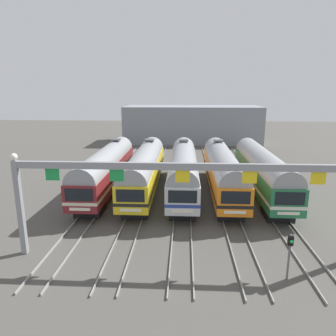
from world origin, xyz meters
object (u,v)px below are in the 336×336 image
object	(u,v)px
commuter_train_green	(262,170)
yard_signal_mast	(290,249)
commuter_train_orange	(222,169)
catenary_gantry	(182,182)
commuter_train_silver	(183,169)
commuter_train_yellow	(144,168)
commuter_train_maroon	(106,168)

from	to	relation	value
commuter_train_green	yard_signal_mast	world-z (taller)	commuter_train_green
commuter_train_orange	catenary_gantry	world-z (taller)	catenary_gantry
commuter_train_orange	commuter_train_silver	bearing A→B (deg)	180.00
commuter_train_orange	yard_signal_mast	world-z (taller)	commuter_train_orange
commuter_train_orange	catenary_gantry	bearing A→B (deg)	-107.10
commuter_train_yellow	yard_signal_mast	world-z (taller)	commuter_train_yellow
commuter_train_maroon	catenary_gantry	distance (m)	16.06
commuter_train_maroon	commuter_train_green	bearing A→B (deg)	-0.02
commuter_train_maroon	catenary_gantry	bearing A→B (deg)	-58.40
catenary_gantry	commuter_train_silver	bearing A→B (deg)	90.00
commuter_train_green	commuter_train_maroon	bearing A→B (deg)	179.98
commuter_train_yellow	yard_signal_mast	distance (m)	18.84
commuter_train_yellow	commuter_train_green	world-z (taller)	commuter_train_yellow
commuter_train_maroon	yard_signal_mast	distance (m)	21.41
commuter_train_maroon	commuter_train_green	distance (m)	16.61
commuter_train_green	commuter_train_yellow	bearing A→B (deg)	179.98
commuter_train_maroon	commuter_train_orange	bearing A→B (deg)	0.00
commuter_train_maroon	commuter_train_orange	distance (m)	12.46
catenary_gantry	commuter_train_yellow	bearing A→B (deg)	107.10
commuter_train_maroon	commuter_train_silver	world-z (taller)	same
commuter_train_silver	commuter_train_green	distance (m)	8.31
commuter_train_silver	commuter_train_orange	size ratio (longest dim) A/B	1.00
commuter_train_yellow	commuter_train_orange	size ratio (longest dim) A/B	1.00
commuter_train_orange	yard_signal_mast	xyz separation A→B (m)	(2.08, -15.71, -0.68)
commuter_train_green	yard_signal_mast	size ratio (longest dim) A/B	6.29
commuter_train_silver	catenary_gantry	distance (m)	13.74
commuter_train_maroon	commuter_train_orange	xyz separation A→B (m)	(12.46, 0.00, 0.00)
commuter_train_silver	commuter_train_orange	distance (m)	4.15
commuter_train_yellow	commuter_train_green	xyz separation A→B (m)	(12.46, -0.00, -0.00)
commuter_train_yellow	commuter_train_orange	xyz separation A→B (m)	(8.31, 0.00, 0.00)
commuter_train_yellow	commuter_train_green	bearing A→B (deg)	-0.02
commuter_train_silver	catenary_gantry	xyz separation A→B (m)	(0.00, -13.50, 2.56)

